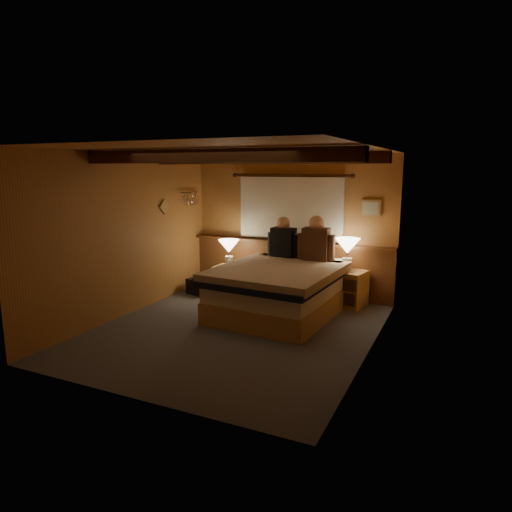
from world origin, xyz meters
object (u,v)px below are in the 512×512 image
Objects in this scene: nightstand_left at (229,280)px; duffel_bag at (199,286)px; person_right at (316,242)px; bed at (280,289)px; lamp_left at (229,248)px; lamp_right at (347,248)px; nightstand_right at (348,288)px; person_left at (283,240)px.

duffel_bag is (-0.46, -0.22, -0.11)m from nightstand_left.
person_right is at bearing 25.68° from duffel_bag.
lamp_left is at bearing 156.45° from bed.
lamp_right is (2.00, 0.24, 0.11)m from lamp_left.
nightstand_right is 1.29× the size of lamp_left.
lamp_left is 0.98m from person_left.
nightstand_right is (0.83, 0.82, -0.09)m from bed.
bed is 4.37× the size of lamp_right.
nightstand_right is 0.87× the size of person_left.
person_right is 2.21m from duffel_bag.
lamp_left reaches higher than nightstand_right.
bed is 3.02× the size of person_right.
duffel_bag is (-2.01, -0.29, -0.88)m from person_right.
lamp_left is 1.54m from person_right.
duffel_bag is at bearing -154.93° from nightstand_left.
person_left is at bearing -164.47° from nightstand_right.
bed is 1.00m from person_left.
lamp_left reaches higher than bed.
nightstand_right is at bearing 13.49° from person_right.
nightstand_right is 0.90m from person_right.
nightstand_left is 2.06m from nightstand_right.
duffel_bag is (-1.43, -0.34, -0.86)m from person_left.
lamp_right reaches higher than duffel_bag.
nightstand_right is 1.20× the size of duffel_bag.
person_left is (-0.25, 0.74, 0.62)m from bed.
nightstand_left is 0.83× the size of nightstand_right.
nightstand_right is 2.12m from lamp_left.
nightstand_left is at bearing 156.61° from bed.
nightstand_right is (2.05, 0.21, 0.04)m from nightstand_left.
person_right is at bearing 68.29° from bed.
person_right is (1.54, 0.07, 0.77)m from nightstand_left.
person_left is at bearing 7.34° from nightstand_left.
lamp_left is at bearing -178.57° from person_right.
person_left is (0.95, 0.13, 0.17)m from lamp_left.
lamp_right is at bearing 151.50° from nightstand_right.
person_left is (-1.08, -0.08, 0.72)m from nightstand_right.
lamp_right is 1.02× the size of duffel_bag.
person_right is at bearing -0.80° from person_left.
nightstand_right is 1.30m from person_left.
nightstand_right reaches higher than duffel_bag.
lamp_right is 0.69× the size of person_right.
person_right is at bearing 2.74° from lamp_left.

